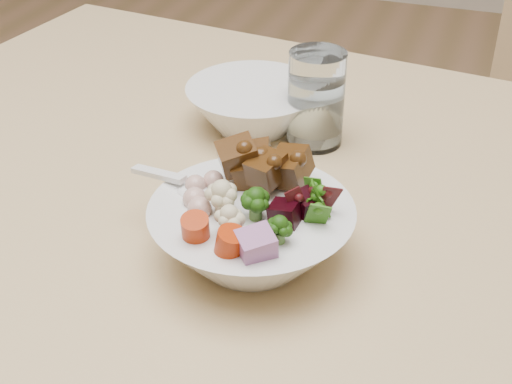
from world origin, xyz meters
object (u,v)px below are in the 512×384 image
food_bowl (253,229)px  water_glass (316,102)px  dining_table (446,318)px  side_bowl (253,107)px

food_bowl → water_glass: 0.24m
dining_table → water_glass: size_ratio=14.39×
water_glass → side_bowl: water_glass is taller
side_bowl → food_bowl: bearing=-70.4°
food_bowl → side_bowl: 0.26m
water_glass → side_bowl: 0.09m
side_bowl → water_glass: bearing=-7.0°
dining_table → food_bowl: food_bowl is taller
side_bowl → dining_table: bearing=-34.4°
food_bowl → water_glass: bearing=91.4°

